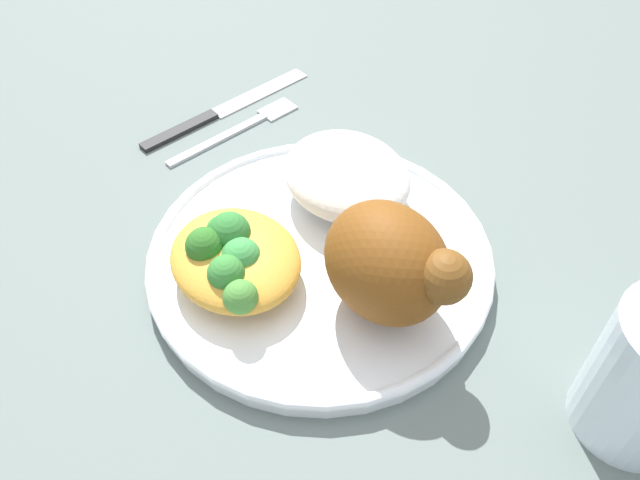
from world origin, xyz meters
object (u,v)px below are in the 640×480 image
object	(u,v)px
roasted_chicken	(390,263)
knife	(214,113)
mac_cheese_with_broccoli	(233,257)
fork	(241,127)
plate	(320,257)
rice_pile	(347,175)

from	to	relation	value
roasted_chicken	knife	size ratio (longest dim) A/B	0.53
knife	roasted_chicken	bearing A→B (deg)	-3.56
mac_cheese_with_broccoli	roasted_chicken	bearing A→B (deg)	41.31
mac_cheese_with_broccoli	fork	xyz separation A→B (m)	(-0.16, 0.10, -0.03)
plate	knife	distance (m)	0.21
roasted_chicken	mac_cheese_with_broccoli	bearing A→B (deg)	-138.69
roasted_chicken	mac_cheese_with_broccoli	world-z (taller)	roasted_chicken
roasted_chicken	knife	xyz separation A→B (m)	(-0.28, 0.02, -0.05)
mac_cheese_with_broccoli	fork	distance (m)	0.19
roasted_chicken	fork	xyz separation A→B (m)	(-0.24, 0.03, -0.05)
mac_cheese_with_broccoli	knife	xyz separation A→B (m)	(-0.20, 0.09, -0.03)
mac_cheese_with_broccoli	knife	size ratio (longest dim) A/B	0.53
rice_pile	knife	size ratio (longest dim) A/B	0.57
plate	rice_pile	distance (m)	0.07
roasted_chicken	knife	bearing A→B (deg)	176.44
plate	roasted_chicken	bearing A→B (deg)	7.76
rice_pile	knife	world-z (taller)	rice_pile
plate	knife	world-z (taller)	plate
plate	fork	distance (m)	0.18
plate	roasted_chicken	distance (m)	0.08
fork	knife	bearing A→B (deg)	-162.86
rice_pile	mac_cheese_with_broccoli	bearing A→B (deg)	-79.80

